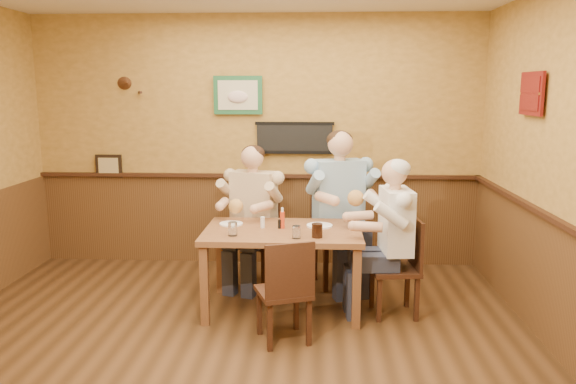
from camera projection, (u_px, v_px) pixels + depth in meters
The scene contains 17 objects.
room at pixel (240, 132), 3.97m from camera, with size 5.02×5.03×2.81m.
dining_table at pixel (283, 239), 5.04m from camera, with size 1.40×0.90×0.75m.
chair_back_left at pixel (254, 241), 5.76m from camera, with size 0.42×0.42×0.90m, color #3D2113, non-canonical shape.
chair_back_right at pixel (338, 237), 5.72m from camera, with size 0.46×0.46×1.00m, color #3D2113, non-canonical shape.
chair_right_end at pixel (394, 267), 4.95m from camera, with size 0.41×0.41×0.88m, color #3D2113, non-canonical shape.
chair_near_side at pixel (283, 289), 4.44m from camera, with size 0.39×0.39×0.85m, color #3D2113, non-canonical shape.
diner_tan_shirt at pixel (254, 223), 5.72m from camera, with size 0.59×0.59×1.29m, color beige, non-canonical shape.
diner_blue_polo at pixel (338, 217), 5.68m from camera, with size 0.66×0.66×1.42m, color #8AAFCF, non-canonical shape.
diner_white_elder at pixel (395, 246), 4.92m from camera, with size 0.58×0.58×1.25m, color white, non-canonical shape.
water_glass_left at pixel (233, 229), 4.80m from camera, with size 0.08×0.08×0.12m, color silver.
water_glass_mid at pixel (296, 232), 4.71m from camera, with size 0.07×0.07×0.11m, color silver.
cola_tumbler at pixel (317, 230), 4.74m from camera, with size 0.09×0.09×0.12m, color black.
hot_sauce_bottle at pixel (282, 219), 5.04m from camera, with size 0.04×0.04×0.17m, color red.
salt_shaker at pixel (263, 222), 5.07m from camera, with size 0.04×0.04×0.10m, color white.
pepper_shaker at pixel (280, 224), 5.05m from camera, with size 0.03×0.03×0.08m, color black.
plate_far_left at pixel (231, 224), 5.20m from camera, with size 0.22×0.22×0.01m, color white.
plate_far_right at pixel (320, 226), 5.13m from camera, with size 0.24×0.24×0.02m, color white.
Camera 1 is at (0.68, -3.79, 1.99)m, focal length 35.00 mm.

